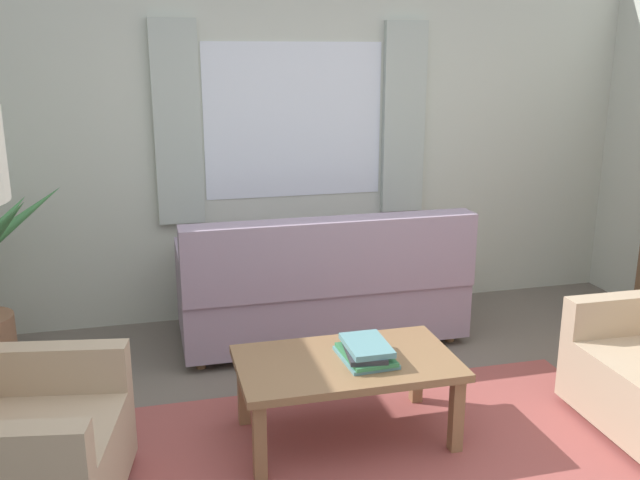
# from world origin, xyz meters

# --- Properties ---
(ground_plane) EXTENTS (6.24, 6.24, 0.00)m
(ground_plane) POSITION_xyz_m (0.00, 0.00, 0.00)
(ground_plane) COLOR #6B6056
(wall_back) EXTENTS (5.32, 0.12, 2.60)m
(wall_back) POSITION_xyz_m (0.00, 2.26, 1.30)
(wall_back) COLOR beige
(wall_back) RESTS_ON ground_plane
(window_with_curtains) EXTENTS (1.98, 0.07, 1.40)m
(window_with_curtains) POSITION_xyz_m (0.00, 2.18, 1.45)
(window_with_curtains) COLOR white
(area_rug) EXTENTS (2.72, 1.79, 0.01)m
(area_rug) POSITION_xyz_m (0.00, 0.00, 0.01)
(area_rug) COLOR #9E4C47
(area_rug) RESTS_ON ground_plane
(couch) EXTENTS (1.90, 0.82, 0.92)m
(couch) POSITION_xyz_m (0.05, 1.57, 0.37)
(couch) COLOR #998499
(couch) RESTS_ON ground_plane
(armchair_left) EXTENTS (0.95, 0.97, 0.88)m
(armchair_left) POSITION_xyz_m (-1.72, 0.06, 0.35)
(armchair_left) COLOR tan
(armchair_left) RESTS_ON ground_plane
(coffee_table) EXTENTS (1.10, 0.64, 0.44)m
(coffee_table) POSITION_xyz_m (-0.14, 0.33, 0.38)
(coffee_table) COLOR olive
(coffee_table) RESTS_ON ground_plane
(book_stack_on_table) EXTENTS (0.26, 0.35, 0.09)m
(book_stack_on_table) POSITION_xyz_m (-0.05, 0.31, 0.48)
(book_stack_on_table) COLOR #5B8E93
(book_stack_on_table) RESTS_ON coffee_table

